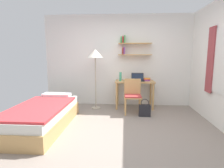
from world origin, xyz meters
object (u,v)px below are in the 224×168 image
Objects in this scene: desk at (135,86)px; standing_lamp at (95,56)px; handbag at (145,110)px; desk_chair at (133,94)px; laptop at (138,79)px; bed at (43,116)px; water_bottle at (120,77)px; book_stack at (147,79)px.

desk is 0.66× the size of standing_lamp.
desk is at bearing 105.89° from handbag.
desk_chair is 2.52× the size of laptop.
bed is 2.25m from water_bottle.
desk is at bearing 39.17° from bed.
laptop is 1.42× the size of water_bottle.
laptop is at bearing 5.90° from desk.
desk is at bearing 82.11° from desk_chair.
standing_lamp is at bearing -172.09° from desk.
handbag is at bearing -25.05° from standing_lamp.
laptop is at bearing -168.11° from book_stack.
handbag is (0.21, -0.74, -0.46)m from desk.
bed is 2.29m from handbag.
book_stack is (0.73, 0.12, -0.08)m from water_bottle.
desk is 0.47m from water_bottle.
standing_lamp is 4.69× the size of laptop.
desk is 0.39m from book_stack.
handbag is at bearing -48.93° from water_bottle.
desk_chair is at bearing -126.23° from book_stack.
standing_lamp is 7.08× the size of book_stack.
bed reaches higher than handbag.
laptop is at bearing 73.58° from desk_chair.
standing_lamp reaches higher than desk_chair.
standing_lamp reaches higher than book_stack.
book_stack is 0.53× the size of handbag.
standing_lamp is at bearing 58.81° from bed.
desk_chair is (1.85, 1.07, 0.24)m from bed.
water_bottle is at bearing -172.53° from laptop.
desk is at bearing 7.79° from water_bottle.
laptop is (0.15, 0.51, 0.33)m from desk_chair.
book_stack is at bearing 35.73° from bed.
bed is 2.15m from desk_chair.
standing_lamp is 0.88m from water_bottle.
standing_lamp is at bearing -172.01° from water_bottle.
book_stack is (1.41, 0.21, -0.64)m from standing_lamp.
bed is at bearing -135.37° from water_bottle.
bed is 9.03× the size of book_stack.
bed is 8.52× the size of water_bottle.
water_bottle is at bearing 7.99° from standing_lamp.
standing_lamp reaches higher than laptop.
book_stack is at bearing 8.55° from standing_lamp.
water_bottle is at bearing -172.21° from desk.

